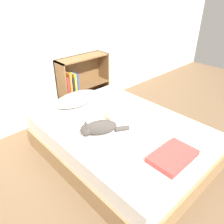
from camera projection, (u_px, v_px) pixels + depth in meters
name	position (u px, v px, depth m)	size (l,w,h in m)	color
ground_plane	(120.00, 155.00, 2.56)	(8.00, 8.00, 0.00)	brown
wall_back	(49.00, 29.00, 2.76)	(8.00, 0.06, 2.50)	silver
bed	(120.00, 141.00, 2.46)	(1.36, 1.84, 0.42)	#99754C
pillow	(77.00, 99.00, 2.75)	(0.62, 0.33, 0.13)	white
cat_light	(118.00, 108.00, 2.51)	(0.58, 0.20, 0.16)	beige
cat_dark	(99.00, 128.00, 2.17)	(0.46, 0.31, 0.15)	#47423D
bookshelf	(81.00, 84.00, 3.27)	(0.79, 0.26, 0.86)	brown
blanket_fold	(173.00, 156.00, 1.87)	(0.42, 0.27, 0.05)	#B2423D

